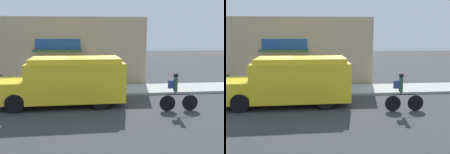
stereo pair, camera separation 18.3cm
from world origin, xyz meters
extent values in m
plane|color=#38383A|center=(0.00, 0.00, 0.00)|extent=(70.00, 70.00, 0.00)
cube|color=#ADAAA3|center=(0.00, 1.28, 0.06)|extent=(28.00, 2.56, 0.13)
cube|color=tan|center=(0.00, 2.92, 2.22)|extent=(12.40, 0.18, 4.44)
cube|color=#1E4C93|center=(0.52, 2.81, 2.75)|extent=(2.81, 0.05, 0.63)
cube|color=#235633|center=(0.52, 2.44, 2.35)|extent=(2.96, 0.78, 0.10)
cube|color=yellow|center=(1.70, -1.53, 1.18)|extent=(4.52, 2.28, 1.79)
cube|color=yellow|center=(-1.32, -1.59, 0.78)|extent=(1.60, 2.05, 0.98)
cube|color=yellow|center=(1.70, -1.53, 2.18)|extent=(4.16, 2.09, 0.21)
cube|color=red|center=(0.45, -0.21, 1.27)|extent=(0.03, 0.44, 0.44)
cylinder|color=black|center=(-0.97, -0.65, 0.41)|extent=(0.83, 0.28, 0.82)
cylinder|color=black|center=(-0.94, -2.52, 0.41)|extent=(0.83, 0.28, 0.82)
cylinder|color=black|center=(2.78, -0.58, 0.41)|extent=(0.83, 0.28, 0.82)
cylinder|color=black|center=(2.81, -2.45, 0.41)|extent=(0.83, 0.28, 0.82)
cylinder|color=black|center=(6.78, -3.07, 0.36)|extent=(0.71, 0.05, 0.71)
cylinder|color=black|center=(5.74, -3.06, 0.36)|extent=(0.71, 0.05, 0.71)
cylinder|color=black|center=(6.26, -3.06, 0.76)|extent=(0.98, 0.05, 0.04)
cylinder|color=black|center=(6.08, -3.06, 0.82)|extent=(0.04, 0.04, 0.12)
cube|color=#2D5B38|center=(6.08, -3.06, 1.19)|extent=(0.12, 0.20, 0.61)
sphere|color=black|center=(6.08, -3.06, 1.60)|extent=(0.22, 0.22, 0.22)
cube|color=navy|center=(5.89, -3.06, 1.22)|extent=(0.26, 0.14, 0.36)
cylinder|color=slate|center=(-2.83, 1.62, 0.55)|extent=(0.46, 0.46, 0.85)
camera|label=1|loc=(2.03, -13.95, 3.45)|focal=42.00mm
camera|label=2|loc=(2.21, -13.97, 3.45)|focal=42.00mm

